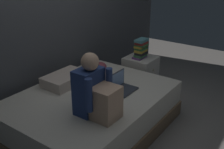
# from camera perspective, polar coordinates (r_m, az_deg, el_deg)

# --- Properties ---
(ground_plane) EXTENTS (8.00, 8.00, 0.00)m
(ground_plane) POSITION_cam_1_polar(r_m,az_deg,el_deg) (3.50, 1.89, -11.45)
(ground_plane) COLOR gray
(wall_back) EXTENTS (5.60, 0.10, 2.70)m
(wall_back) POSITION_cam_1_polar(r_m,az_deg,el_deg) (3.73, -13.66, 12.73)
(wall_back) COLOR #4C4F54
(wall_back) RESTS_ON ground_plane
(bed) EXTENTS (2.00, 1.50, 0.50)m
(bed) POSITION_cam_1_polar(r_m,az_deg,el_deg) (3.38, -4.23, -7.86)
(bed) COLOR #7A6047
(bed) RESTS_ON ground_plane
(nightstand) EXTENTS (0.44, 0.46, 0.57)m
(nightstand) POSITION_cam_1_polar(r_m,az_deg,el_deg) (4.36, 5.92, 0.06)
(nightstand) COLOR beige
(nightstand) RESTS_ON ground_plane
(person_sitting) EXTENTS (0.39, 0.44, 0.66)m
(person_sitting) POSITION_cam_1_polar(r_m,az_deg,el_deg) (2.73, -3.46, -3.77)
(person_sitting) COLOR navy
(person_sitting) RESTS_ON bed
(laptop) EXTENTS (0.32, 0.23, 0.22)m
(laptop) POSITION_cam_1_polar(r_m,az_deg,el_deg) (3.32, 1.90, -2.42)
(laptop) COLOR #333842
(laptop) RESTS_ON bed
(pillow) EXTENTS (0.56, 0.36, 0.13)m
(pillow) POSITION_cam_1_polar(r_m,az_deg,el_deg) (3.53, -9.68, -0.93)
(pillow) COLOR beige
(pillow) RESTS_ON bed
(book_stack) EXTENTS (0.23, 0.17, 0.30)m
(book_stack) POSITION_cam_1_polar(r_m,az_deg,el_deg) (4.18, 6.07, 5.40)
(book_stack) COLOR #703D84
(book_stack) RESTS_ON nightstand
(clothes_pile) EXTENTS (0.25, 0.31, 0.13)m
(clothes_pile) POSITION_cam_1_polar(r_m,az_deg,el_deg) (3.91, -3.35, 1.74)
(clothes_pile) COLOR gray
(clothes_pile) RESTS_ON bed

